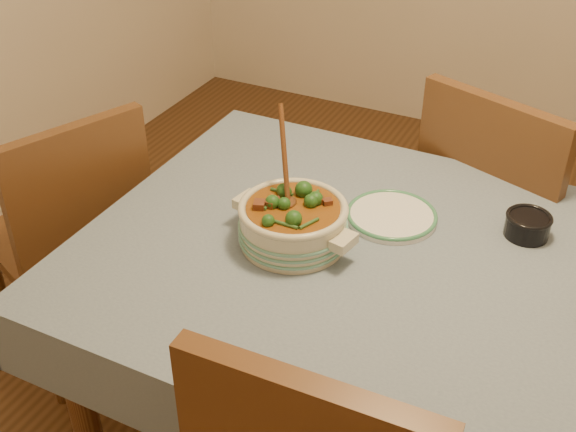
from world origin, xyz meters
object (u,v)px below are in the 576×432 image
(condiment_bowl, at_px, (528,224))
(chair_left, at_px, (73,232))
(dining_table, at_px, (432,306))
(chair_far, at_px, (498,214))
(stew_casserole, at_px, (293,220))
(white_plate, at_px, (392,216))

(condiment_bowl, height_order, chair_left, chair_left)
(dining_table, distance_m, chair_far, 0.65)
(chair_far, height_order, chair_left, chair_far)
(chair_far, xyz_separation_m, chair_left, (-1.14, -0.62, -0.03))
(condiment_bowl, distance_m, chair_far, 0.47)
(dining_table, xyz_separation_m, stew_casserole, (-0.35, -0.03, 0.16))
(stew_casserole, relative_size, chair_far, 0.34)
(stew_casserole, bearing_deg, white_plate, 48.10)
(chair_left, bearing_deg, condiment_bowl, 122.62)
(condiment_bowl, distance_m, chair_left, 1.31)
(white_plate, distance_m, chair_left, 0.98)
(dining_table, bearing_deg, white_plate, 135.03)
(chair_far, distance_m, chair_left, 1.29)
(dining_table, relative_size, chair_left, 1.84)
(dining_table, relative_size, condiment_bowl, 12.35)
(dining_table, bearing_deg, condiment_bowl, 59.36)
(stew_casserole, height_order, condiment_bowl, stew_casserole)
(condiment_bowl, relative_size, chair_left, 0.15)
(chair_far, bearing_deg, white_plate, 87.17)
(dining_table, xyz_separation_m, chair_left, (-1.11, 0.01, -0.15))
(stew_casserole, distance_m, condiment_bowl, 0.57)
(stew_casserole, xyz_separation_m, white_plate, (0.18, 0.20, -0.05))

